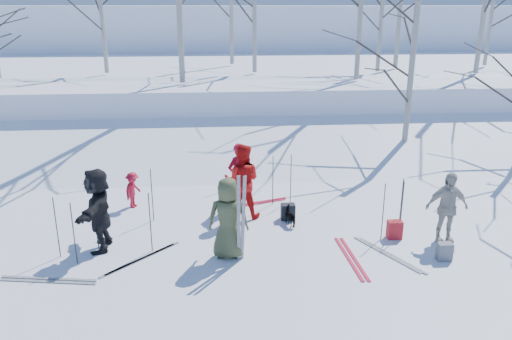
{
  "coord_description": "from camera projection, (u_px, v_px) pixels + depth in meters",
  "views": [
    {
      "loc": [
        -0.89,
        -9.78,
        5.05
      ],
      "look_at": [
        0.0,
        1.5,
        1.3
      ],
      "focal_mm": 35.0,
      "sensor_mm": 36.0,
      "label": 1
    }
  ],
  "objects": [
    {
      "name": "far_hill",
      "position": [
        225.0,
        40.0,
        46.24
      ],
      "size": [
        90.0,
        30.0,
        6.0
      ],
      "primitive_type": "cube",
      "color": "white",
      "rests_on": "ground"
    },
    {
      "name": "ski_pole_c",
      "position": [
        402.0,
        209.0,
        11.24
      ],
      "size": [
        0.02,
        0.02,
        1.34
      ],
      "primitive_type": "cylinder",
      "color": "black",
      "rests_on": "ground"
    },
    {
      "name": "ski_pair_b",
      "position": [
        351.0,
        258.0,
        10.44
      ],
      "size": [
        0.38,
        1.92,
        0.02
      ],
      "primitive_type": null,
      "rotation": [
        0.0,
        0.0,
        0.05
      ],
      "color": "red",
      "rests_on": "ground"
    },
    {
      "name": "skier_red_north",
      "position": [
        238.0,
        176.0,
        12.84
      ],
      "size": [
        0.76,
        0.7,
        1.74
      ],
      "primitive_type": "imported",
      "rotation": [
        0.0,
        0.0,
        3.73
      ],
      "color": "#B01025",
      "rests_on": "ground"
    },
    {
      "name": "upright_ski_right",
      "position": [
        243.0,
        219.0,
        10.07
      ],
      "size": [
        0.14,
        0.23,
        1.89
      ],
      "primitive_type": "cube",
      "rotation": [
        0.1,
        0.0,
        0.35
      ],
      "color": "silver",
      "rests_on": "ground"
    },
    {
      "name": "ski_pole_f",
      "position": [
        150.0,
        223.0,
        10.55
      ],
      "size": [
        0.02,
        0.02,
        1.34
      ],
      "primitive_type": "cylinder",
      "color": "black",
      "rests_on": "ground"
    },
    {
      "name": "backpack_dark",
      "position": [
        288.0,
        212.0,
        12.3
      ],
      "size": [
        0.34,
        0.24,
        0.4
      ],
      "primitive_type": "cube",
      "color": "black",
      "rests_on": "ground"
    },
    {
      "name": "ski_pair_c",
      "position": [
        253.0,
        203.0,
        13.32
      ],
      "size": [
        1.3,
        2.02,
        0.02
      ],
      "primitive_type": null,
      "rotation": [
        0.0,
        0.0,
        1.88
      ],
      "color": "red",
      "rests_on": "ground"
    },
    {
      "name": "upright_ski_left",
      "position": [
        239.0,
        219.0,
        10.04
      ],
      "size": [
        0.08,
        0.16,
        1.9
      ],
      "primitive_type": "cube",
      "rotation": [
        0.07,
        0.0,
        0.05
      ],
      "color": "silver",
      "rests_on": "ground"
    },
    {
      "name": "birch_plateau_c",
      "position": [
        101.0,
        12.0,
        21.28
      ],
      "size": [
        4.17,
        4.17,
        5.1
      ],
      "primitive_type": null,
      "color": "silver",
      "rests_on": "snow_plateau"
    },
    {
      "name": "ski_pole_j",
      "position": [
        383.0,
        212.0,
        11.1
      ],
      "size": [
        0.02,
        0.02,
        1.34
      ],
      "primitive_type": "cylinder",
      "color": "black",
      "rests_on": "ground"
    },
    {
      "name": "ski_pole_i",
      "position": [
        273.0,
        180.0,
        13.1
      ],
      "size": [
        0.02,
        0.02,
        1.34
      ],
      "primitive_type": "cylinder",
      "color": "black",
      "rests_on": "ground"
    },
    {
      "name": "ski_pole_a",
      "position": [
        291.0,
        179.0,
        13.22
      ],
      "size": [
        0.02,
        0.02,
        1.34
      ],
      "primitive_type": "cylinder",
      "color": "black",
      "rests_on": "ground"
    },
    {
      "name": "ski_pair_a",
      "position": [
        141.0,
        259.0,
        10.4
      ],
      "size": [
        2.1,
        2.1,
        0.02
      ],
      "primitive_type": null,
      "rotation": [
        0.0,
        0.0,
        -0.78
      ],
      "color": "silver",
      "rests_on": "ground"
    },
    {
      "name": "ski_pole_d",
      "position": [
        401.0,
        206.0,
        11.43
      ],
      "size": [
        0.02,
        0.02,
        1.34
      ],
      "primitive_type": "cylinder",
      "color": "black",
      "rests_on": "ground"
    },
    {
      "name": "ski_pole_b",
      "position": [
        152.0,
        195.0,
        12.08
      ],
      "size": [
        0.02,
        0.02,
        1.34
      ],
      "primitive_type": "cylinder",
      "color": "black",
      "rests_on": "ground"
    },
    {
      "name": "ground",
      "position": [
        261.0,
        248.0,
        10.91
      ],
      "size": [
        120.0,
        120.0,
        0.0
      ],
      "primitive_type": "plane",
      "color": "white",
      "rests_on": "ground"
    },
    {
      "name": "birch_plateau_k",
      "position": [
        382.0,
        13.0,
        21.81
      ],
      "size": [
        4.1,
        4.1,
        5.0
      ],
      "primitive_type": null,
      "color": "silver",
      "rests_on": "snow_plateau"
    },
    {
      "name": "birch_plateau_g",
      "position": [
        361.0,
        2.0,
        19.38
      ],
      "size": [
        4.73,
        4.73,
        5.9
      ],
      "primitive_type": null,
      "color": "silver",
      "rests_on": "snow_plateau"
    },
    {
      "name": "backpack_red",
      "position": [
        395.0,
        230.0,
        11.3
      ],
      "size": [
        0.32,
        0.22,
        0.42
      ],
      "primitive_type": "cube",
      "color": "red",
      "rests_on": "ground"
    },
    {
      "name": "birch_plateau_e",
      "position": [
        255.0,
        4.0,
        21.44
      ],
      "size": [
        4.66,
        4.66,
        5.8
      ],
      "primitive_type": null,
      "color": "silver",
      "rests_on": "snow_plateau"
    },
    {
      "name": "snow_plateau",
      "position": [
        233.0,
        85.0,
        26.68
      ],
      "size": [
        70.0,
        18.0,
        2.2
      ],
      "primitive_type": "cube",
      "color": "white",
      "rests_on": "ground"
    },
    {
      "name": "ski_pair_e",
      "position": [
        48.0,
        280.0,
        9.61
      ],
      "size": [
        0.79,
        1.96,
        0.02
      ],
      "primitive_type": null,
      "rotation": [
        0.0,
        0.0,
        1.41
      ],
      "color": "silver",
      "rests_on": "ground"
    },
    {
      "name": "skier_cream_east",
      "position": [
        447.0,
        208.0,
        10.96
      ],
      "size": [
        0.96,
        0.4,
        1.63
      ],
      "primitive_type": "imported",
      "rotation": [
        0.0,
        0.0,
        0.01
      ],
      "color": "beige",
      "rests_on": "ground"
    },
    {
      "name": "backpack_grey",
      "position": [
        444.0,
        252.0,
        10.34
      ],
      "size": [
        0.3,
        0.2,
        0.38
      ],
      "primitive_type": "cube",
      "color": "slate",
      "rests_on": "ground"
    },
    {
      "name": "birch_edge_e",
      "position": [
        411.0,
        77.0,
        16.36
      ],
      "size": [
        4.51,
        4.51,
        5.58
      ],
      "primitive_type": null,
      "color": "silver",
      "rests_on": "ground"
    },
    {
      "name": "skier_olive_center",
      "position": [
        228.0,
        218.0,
        10.28
      ],
      "size": [
        0.91,
        0.65,
        1.74
      ],
      "primitive_type": "imported",
      "rotation": [
        0.0,
        0.0,
        3.03
      ],
      "color": "#41492B",
      "rests_on": "ground"
    },
    {
      "name": "skier_redor_behind",
      "position": [
        242.0,
        181.0,
        12.26
      ],
      "size": [
        1.04,
        0.88,
        1.87
      ],
      "primitive_type": "imported",
      "rotation": [
        0.0,
        0.0,
        2.93
      ],
      "color": "red",
      "rests_on": "ground"
    },
    {
      "name": "skier_red_seated",
      "position": [
        133.0,
        190.0,
        12.97
      ],
      "size": [
        0.56,
        0.7,
        0.95
      ],
      "primitive_type": "imported",
      "rotation": [
        0.0,
        0.0,
        1.19
      ],
      "color": "#B01025",
      "rests_on": "ground"
    },
    {
      "name": "ski_pole_e",
      "position": [
        96.0,
        223.0,
        10.54
      ],
      "size": [
        0.02,
        0.02,
        1.34
      ],
      "primitive_type": "cylinder",
      "color": "black",
      "rests_on": "ground"
    },
    {
      "name": "ski_pair_d",
      "position": [
        389.0,
        255.0,
        10.59
      ],
      "size": [
        1.76,
        2.06,
        0.02
      ],
      "primitive_type": null,
      "rotation": [
        0.0,
        0.0,
        0.48
      ],
      "color": "silver",
      "rests_on": "ground"
    },
    {
      "name": "birch_plateau_b",
      "position": [
        492.0,
        11.0,
        24.06
      ],
      "size": [
        4.23,
        4.23,
        5.19
      ],
      "primitive_type": null,
      "color": "silver",
      "rests_on": "snow_plateau"
    },
    {
      "name": "ski_pole_h",
      "position": [
        57.0,
        228.0,
        10.31
      ],
      "size": [
        0.02,
        0.02,
        1.34
      ],
      "primitive_type": "cylinder",
      "color": "black",
      "rests_on": "ground"
    },
    {
      "name": "snow_ramp",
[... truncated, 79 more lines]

